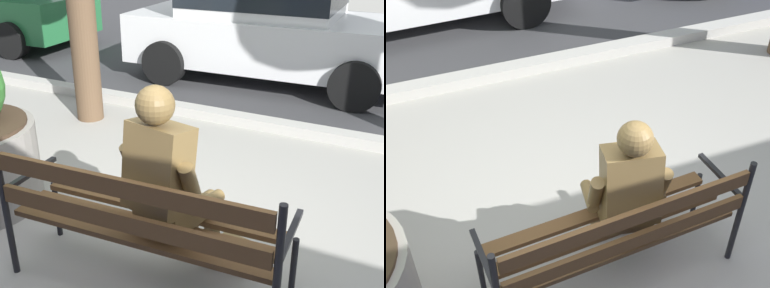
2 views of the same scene
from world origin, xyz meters
TOP-DOWN VIEW (x-y plane):
  - ground_plane at (0.00, 0.00)m, footprint 80.00×80.00m
  - street_surface at (0.00, 7.50)m, footprint 60.00×9.00m
  - curb_stone at (0.00, 2.90)m, footprint 60.00×0.20m
  - park_bench at (0.18, -0.06)m, footprint 1.83×0.64m
  - bronze_statue_seated at (0.32, 0.15)m, footprint 0.74×0.79m
  - parked_car_white at (-0.67, 4.77)m, footprint 4.16×2.04m

SIDE VIEW (x-z plane):
  - ground_plane at x=0.00m, z-range 0.00..0.00m
  - street_surface at x=0.00m, z-range 0.00..0.01m
  - curb_stone at x=0.00m, z-range 0.00..0.12m
  - park_bench at x=0.18m, z-range 0.07..1.02m
  - bronze_statue_seated at x=0.32m, z-range -0.02..1.35m
  - parked_car_white at x=-0.67m, z-range 0.06..1.62m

